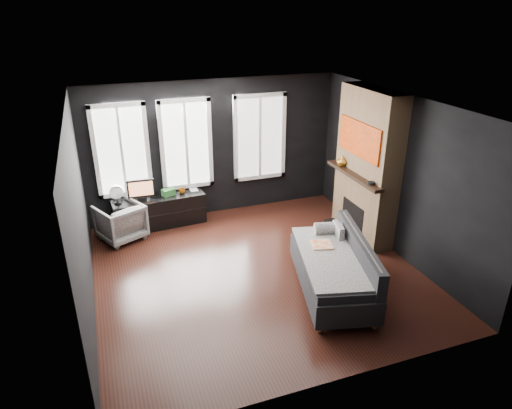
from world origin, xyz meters
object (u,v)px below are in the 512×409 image
object	(u,v)px
mug	(182,190)
sofa	(332,265)
mantel_vase	(342,161)
armchair	(120,220)
monitor	(141,188)
book	(190,186)
media_console	(159,211)

from	to	relation	value
mug	sofa	bearing A→B (deg)	-62.72
sofa	mantel_vase	size ratio (longest dim) A/B	10.31
sofa	armchair	bearing A→B (deg)	150.12
armchair	sofa	bearing A→B (deg)	110.42
mantel_vase	armchair	bearing A→B (deg)	168.01
monitor	book	size ratio (longest dim) A/B	2.53
sofa	monitor	bearing A→B (deg)	142.35
armchair	book	size ratio (longest dim) A/B	3.75
sofa	mantel_vase	bearing A→B (deg)	73.18
monitor	book	xyz separation A→B (m)	(0.94, 0.12, -0.13)
monitor	media_console	bearing A→B (deg)	11.74
book	mantel_vase	distance (m)	2.96
monitor	mantel_vase	size ratio (longest dim) A/B	2.57
mantel_vase	mug	bearing A→B (deg)	156.57
sofa	armchair	world-z (taller)	sofa
armchair	media_console	xyz separation A→B (m)	(0.75, 0.34, -0.08)
sofa	media_console	size ratio (longest dim) A/B	1.17
monitor	mantel_vase	world-z (taller)	mantel_vase
armchair	media_console	distance (m)	0.83
sofa	mug	world-z (taller)	sofa
media_console	monitor	world-z (taller)	monitor
mantel_vase	sofa	bearing A→B (deg)	-121.29
media_console	sofa	bearing A→B (deg)	-60.87
media_console	armchair	bearing A→B (deg)	-160.26
sofa	book	distance (m)	3.51
sofa	media_console	distance (m)	3.75
monitor	book	bearing A→B (deg)	10.34
mug	book	distance (m)	0.19
sofa	mug	xyz separation A→B (m)	(-1.61, 3.12, 0.22)
armchair	monitor	xyz separation A→B (m)	(0.45, 0.29, 0.45)
media_console	monitor	distance (m)	0.61
book	monitor	bearing A→B (deg)	-172.64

